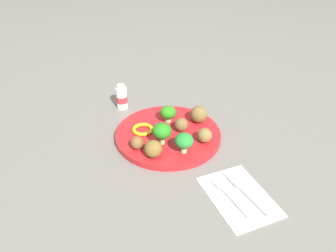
{
  "coord_description": "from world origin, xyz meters",
  "views": [
    {
      "loc": [
        -0.64,
        0.36,
        0.52
      ],
      "look_at": [
        0.0,
        0.0,
        0.04
      ],
      "focal_mm": 35.89,
      "sensor_mm": 36.0,
      "label": 1
    }
  ],
  "objects": [
    {
      "name": "broccoli_floret_back_left",
      "position": [
        -0.04,
        0.04,
        0.05
      ],
      "size": [
        0.05,
        0.05,
        0.06
      ],
      "color": "#8EC76F",
      "rests_on": "plate"
    },
    {
      "name": "broccoli_floret_mid_left",
      "position": [
        -0.09,
        0.01,
        0.05
      ],
      "size": [
        0.05,
        0.05,
        0.05
      ],
      "color": "#96BD76",
      "rests_on": "plate"
    },
    {
      "name": "meatball_mid_left",
      "position": [
        -0.08,
        -0.06,
        0.03
      ],
      "size": [
        0.04,
        0.04,
        0.04
      ],
      "primitive_type": "sphere",
      "color": "brown",
      "rests_on": "plate"
    },
    {
      "name": "napkin",
      "position": [
        -0.27,
        -0.02,
        0.0
      ],
      "size": [
        0.18,
        0.14,
        0.01
      ],
      "primitive_type": "cube",
      "rotation": [
        0.0,
        0.0,
        -0.12
      ],
      "color": "white",
      "rests_on": "ground_plane"
    },
    {
      "name": "broccoli_floret_near_rim",
      "position": [
        0.05,
        -0.03,
        0.04
      ],
      "size": [
        0.04,
        0.04,
        0.05
      ],
      "color": "#95BE79",
      "rests_on": "plate"
    },
    {
      "name": "meatball_back_right",
      "position": [
        0.01,
        -0.1,
        0.04
      ],
      "size": [
        0.05,
        0.05,
        0.05
      ],
      "primitive_type": "sphere",
      "color": "brown",
      "rests_on": "plate"
    },
    {
      "name": "ground_plane",
      "position": [
        0.0,
        0.0,
        0.0
      ],
      "size": [
        4.0,
        4.0,
        0.0
      ],
      "primitive_type": "plane",
      "color": "slate"
    },
    {
      "name": "pepper_ring_back_right",
      "position": [
        0.04,
        0.06,
        0.02
      ],
      "size": [
        0.06,
        0.06,
        0.01
      ],
      "primitive_type": "torus",
      "rotation": [
        0.0,
        0.0,
        6.28
      ],
      "color": "yellow",
      "rests_on": "plate"
    },
    {
      "name": "yogurt_bottle",
      "position": [
        0.21,
        0.05,
        0.03
      ],
      "size": [
        0.03,
        0.03,
        0.08
      ],
      "color": "white",
      "rests_on": "ground_plane"
    },
    {
      "name": "meatball_near_rim",
      "position": [
        -0.02,
        0.1,
        0.03
      ],
      "size": [
        0.03,
        0.03,
        0.03
      ],
      "primitive_type": "sphere",
      "color": "brown",
      "rests_on": "plate"
    },
    {
      "name": "meatball_mid_right",
      "position": [
        -0.07,
        0.08,
        0.04
      ],
      "size": [
        0.04,
        0.04,
        0.04
      ],
      "primitive_type": "sphere",
      "color": "brown",
      "rests_on": "plate"
    },
    {
      "name": "knife",
      "position": [
        -0.26,
        -0.04,
        0.01
      ],
      "size": [
        0.15,
        0.02,
        0.01
      ],
      "color": "silver",
      "rests_on": "napkin"
    },
    {
      "name": "plate",
      "position": [
        0.0,
        0.0,
        0.01
      ],
      "size": [
        0.28,
        0.28,
        0.02
      ],
      "primitive_type": "cylinder",
      "color": "red",
      "rests_on": "ground_plane"
    },
    {
      "name": "fork",
      "position": [
        -0.26,
        -0.01,
        0.01
      ],
      "size": [
        0.12,
        0.02,
        0.01
      ],
      "color": "silver",
      "rests_on": "napkin"
    },
    {
      "name": "meatball_back_left",
      "position": [
        -0.01,
        -0.04,
        0.03
      ],
      "size": [
        0.04,
        0.04,
        0.04
      ],
      "primitive_type": "sphere",
      "color": "brown",
      "rests_on": "plate"
    }
  ]
}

